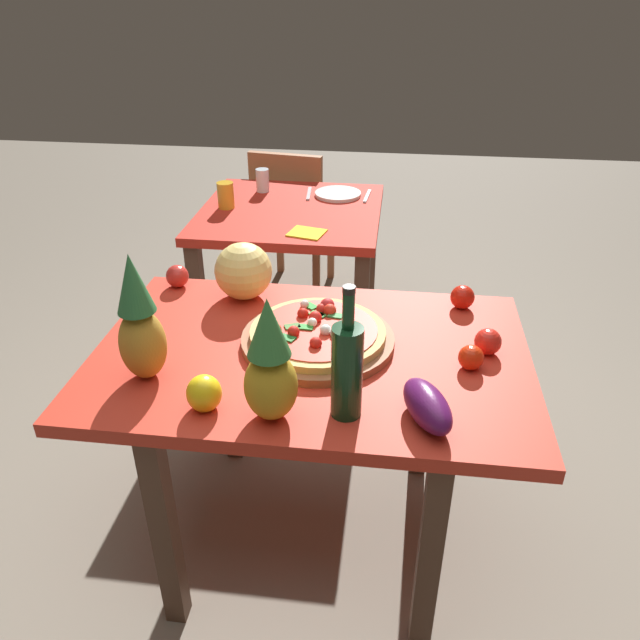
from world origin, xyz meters
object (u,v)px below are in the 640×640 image
Objects in this scene: pizza_board at (318,340)px; eggplant at (427,406)px; tomato_beside_pepper at (462,297)px; drinking_glass_water at (263,180)px; knife_utensil at (367,196)px; tomato_near_board at (177,276)px; bell_pepper at (204,393)px; wine_bottle at (347,369)px; display_table at (312,378)px; napkin_folded at (307,233)px; fork_utensil at (309,194)px; tomato_at_corner at (471,357)px; drinking_glass_juice at (226,195)px; dining_chair at (292,214)px; melon at (243,271)px; background_table at (291,234)px; pizza at (317,331)px; dinner_plate at (338,194)px; tomato_by_bottle at (488,342)px; pineapple_left at (270,366)px; pineapple_right at (140,324)px.

eggplant is (0.30, -0.31, 0.03)m from pizza_board.
drinking_glass_water is at bearing 129.22° from tomato_beside_pepper.
tomato_near_board is at bearing -115.29° from knife_utensil.
pizza_board is at bearing -147.59° from tomato_beside_pepper.
wine_bottle is at bearing 3.81° from bell_pepper.
napkin_folded is at bearing 99.22° from display_table.
drinking_glass_water reaches higher than fork_utensil.
tomato_at_corner is (-0.00, -0.35, -0.00)m from tomato_beside_pepper.
display_table is at bearing 52.33° from bell_pepper.
drinking_glass_juice reaches higher than drinking_glass_water.
dining_chair is 6.07× the size of napkin_folded.
pizza_board is 3.81× the size of drinking_glass_juice.
wine_bottle is at bearing -55.69° from melon.
drinking_glass_water is at bearing 85.80° from tomato_near_board.
bell_pepper reaches higher than display_table.
tomato_at_corner is 1.53m from drinking_glass_juice.
pizza_board is at bearing 170.32° from tomato_at_corner.
bell_pepper reaches higher than fork_utensil.
display_table is 1.19m from background_table.
drinking_glass_juice is 0.83× the size of napkin_folded.
tomato_beside_pepper is (0.43, 0.27, -0.00)m from pizza.
pizza_board is at bearing -86.66° from dinner_plate.
knife_utensil reaches higher than background_table.
drinking_glass_juice is at bearing 117.17° from pizza_board.
bell_pepper reaches higher than tomato_beside_pepper.
tomato_beside_pepper and tomato_by_bottle have the same top height.
pizza_board reaches higher than background_table.
background_table is at bearing 97.96° from pineapple_left.
pineapple_left is at bearing -82.04° from background_table.
tomato_at_corner is 0.39× the size of knife_utensil.
drinking_glass_juice is (-0.67, 1.41, -0.07)m from wine_bottle.
pizza_board is 1.25× the size of pineapple_right.
eggplant is (0.54, 0.02, 0.00)m from bell_pepper.
eggplant is (0.58, -0.57, -0.05)m from melon.
drinking_glass_water is (-0.56, 1.66, -0.08)m from wine_bottle.
dining_chair is 0.52m from fork_utensil.
pineapple_left is at bearing -89.99° from knife_utensil.
melon is at bearing 124.31° from wine_bottle.
drinking_glass_water is at bearing 127.60° from background_table.
wine_bottle is at bearing -44.16° from tomato_near_board.
eggplant reaches higher than tomato_at_corner.
pizza_board is 0.51m from tomato_beside_pepper.
tomato_near_board reaches higher than fork_utensil.
wine_bottle is 1.86× the size of melon.
background_table is 2.48× the size of pineapple_left.
tomato_near_board is at bearing 114.03° from bell_pepper.
drinking_glass_water is (0.08, 1.04, 0.02)m from tomato_near_board.
dinner_plate is 0.14m from fork_utensil.
melon reaches higher than tomato_by_bottle.
dinner_plate is at bearing 66.52° from tomato_near_board.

